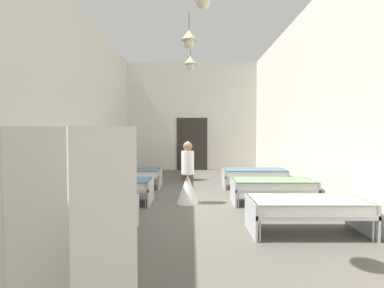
{
  "coord_description": "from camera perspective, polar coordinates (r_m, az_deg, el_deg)",
  "views": [
    {
      "loc": [
        -0.0,
        -6.31,
        1.65
      ],
      "look_at": [
        0.0,
        1.78,
        1.35
      ],
      "focal_mm": 25.02,
      "sensor_mm": 36.0,
      "label": 1
    }
  ],
  "objects": [
    {
      "name": "room_shell",
      "position": [
        7.64,
        -0.0,
        8.39
      ],
      "size": [
        6.32,
        12.18,
        4.95
      ],
      "color": "silver",
      "rests_on": "ground"
    },
    {
      "name": "bed_right_row_1",
      "position": [
        6.7,
        16.77,
        -8.39
      ],
      "size": [
        1.9,
        0.84,
        0.57
      ],
      "color": "#B7BCC1",
      "rests_on": "ground"
    },
    {
      "name": "privacy_screen",
      "position": [
        2.08,
        -29.59,
        -20.76
      ],
      "size": [
        1.23,
        0.28,
        1.7
      ],
      "rotation": [
        0.0,
        0.0,
        0.35
      ],
      "color": "silver",
      "rests_on": "ground"
    },
    {
      "name": "bed_left_row_0",
      "position": [
        4.95,
        -23.25,
        -12.21
      ],
      "size": [
        1.9,
        0.84,
        0.57
      ],
      "color": "#B7BCC1",
      "rests_on": "ground"
    },
    {
      "name": "bed_right_row_0",
      "position": [
        4.96,
        23.27,
        -12.21
      ],
      "size": [
        1.9,
        0.84,
        0.57
      ],
      "color": "#B7BCC1",
      "rests_on": "ground"
    },
    {
      "name": "bed_left_row_2",
      "position": [
        8.51,
        -13.06,
        -6.13
      ],
      "size": [
        1.9,
        0.84,
        0.57
      ],
      "color": "#B7BCC1",
      "rests_on": "ground"
    },
    {
      "name": "ground_plane",
      "position": [
        6.53,
        0.0,
        -12.98
      ],
      "size": [
        6.52,
        12.58,
        0.1
      ],
      "primitive_type": "cube",
      "color": "#59544C"
    },
    {
      "name": "potted_plant",
      "position": [
        9.62,
        -0.91,
        -3.14
      ],
      "size": [
        0.48,
        0.48,
        1.34
      ],
      "color": "brown",
      "rests_on": "ground"
    },
    {
      "name": "nurse_near_aisle",
      "position": [
        6.43,
        -0.92,
        -7.93
      ],
      "size": [
        0.52,
        0.52,
        1.49
      ],
      "rotation": [
        0.0,
        0.0,
        0.83
      ],
      "color": "white",
      "rests_on": "ground"
    },
    {
      "name": "bed_left_row_1",
      "position": [
        6.7,
        -16.76,
        -8.4
      ],
      "size": [
        1.9,
        0.84,
        0.57
      ],
      "color": "#B7BCC1",
      "rests_on": "ground"
    },
    {
      "name": "bed_right_row_2",
      "position": [
        8.51,
        13.05,
        -6.13
      ],
      "size": [
        1.9,
        0.84,
        0.57
      ],
      "color": "#B7BCC1",
      "rests_on": "ground"
    }
  ]
}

